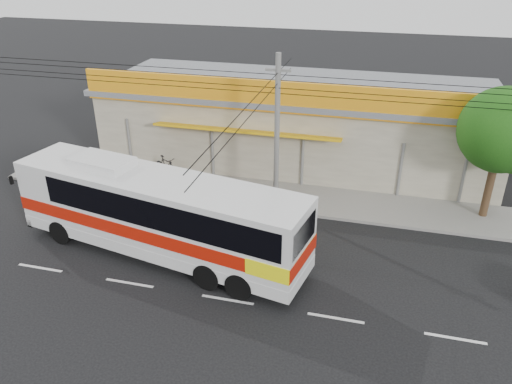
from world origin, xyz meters
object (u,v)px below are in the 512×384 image
at_px(motorbike_dark, 166,166).
at_px(tree_near, 505,134).
at_px(coach_bus, 162,211).
at_px(motorbike_red, 205,189).
at_px(utility_pole, 278,83).

distance_m(motorbike_dark, tree_near, 16.95).
relative_size(coach_bus, tree_near, 2.04).
xyz_separation_m(coach_bus, motorbike_red, (-0.04, 5.00, -1.39)).
distance_m(utility_pole, tree_near, 10.25).
height_order(motorbike_dark, tree_near, tree_near).
height_order(coach_bus, utility_pole, utility_pole).
height_order(utility_pole, tree_near, utility_pole).
xyz_separation_m(motorbike_dark, utility_pole, (6.61, -1.84, 5.55)).
bearing_deg(utility_pole, motorbike_dark, 164.42).
distance_m(coach_bus, utility_pole, 7.57).
height_order(motorbike_dark, utility_pole, utility_pole).
xyz_separation_m(motorbike_dark, tree_near, (16.56, -0.38, 3.59)).
bearing_deg(motorbike_dark, coach_bus, -129.47).
bearing_deg(tree_near, motorbike_dark, 178.69).
xyz_separation_m(coach_bus, motorbike_dark, (-3.02, 7.05, -1.38)).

